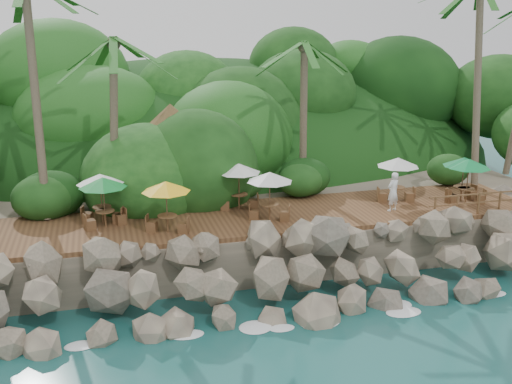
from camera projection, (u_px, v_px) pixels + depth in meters
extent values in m
plane|color=#19514F|center=(298.00, 325.00, 21.81)|extent=(140.00, 140.00, 0.00)
cube|color=gray|center=(214.00, 185.00, 36.38)|extent=(32.00, 25.20, 2.10)
ellipsoid|color=#143811|center=(195.00, 173.00, 43.64)|extent=(44.80, 28.00, 15.40)
cube|color=brown|center=(256.00, 218.00, 26.77)|extent=(26.00, 5.00, 0.20)
ellipsoid|color=white|center=(39.00, 354.00, 19.86)|extent=(1.20, 0.80, 0.06)
ellipsoid|color=white|center=(131.00, 342.00, 20.60)|extent=(1.20, 0.80, 0.06)
ellipsoid|color=white|center=(216.00, 331.00, 21.34)|extent=(1.20, 0.80, 0.06)
ellipsoid|color=white|center=(296.00, 321.00, 22.08)|extent=(1.20, 0.80, 0.06)
ellipsoid|color=white|center=(370.00, 311.00, 22.82)|extent=(1.20, 0.80, 0.06)
ellipsoid|color=white|center=(440.00, 302.00, 23.56)|extent=(1.20, 0.80, 0.06)
ellipsoid|color=white|center=(505.00, 293.00, 24.30)|extent=(1.20, 0.80, 0.06)
cylinder|color=brown|center=(36.00, 103.00, 25.34)|extent=(0.45, 1.66, 10.03)
cylinder|color=brown|center=(114.00, 127.00, 26.75)|extent=(0.92, 0.84, 7.68)
ellipsoid|color=#23601E|center=(108.00, 38.00, 25.70)|extent=(6.00, 6.00, 2.40)
cylinder|color=brown|center=(303.00, 119.00, 29.56)|extent=(0.67, 0.78, 7.40)
ellipsoid|color=#23601E|center=(305.00, 43.00, 28.54)|extent=(6.00, 6.00, 2.40)
cylinder|color=brown|center=(477.00, 86.00, 30.23)|extent=(0.78, 2.12, 10.30)
cylinder|color=brown|center=(146.00, 182.00, 27.74)|extent=(0.16, 0.16, 2.40)
cylinder|color=brown|center=(206.00, 178.00, 28.43)|extent=(0.16, 0.16, 2.40)
cylinder|color=brown|center=(142.00, 168.00, 30.34)|extent=(0.16, 0.16, 2.40)
cylinder|color=brown|center=(196.00, 165.00, 31.03)|extent=(0.16, 0.16, 2.40)
cone|color=brown|center=(171.00, 126.00, 28.75)|extent=(5.01, 5.01, 2.20)
cylinder|color=brown|center=(103.00, 215.00, 25.72)|extent=(0.08, 0.08, 0.71)
cylinder|color=brown|center=(102.00, 207.00, 25.62)|extent=(0.80, 0.80, 0.05)
cylinder|color=brown|center=(101.00, 199.00, 25.52)|extent=(0.05, 0.05, 2.10)
cone|color=white|center=(100.00, 179.00, 25.27)|extent=(2.00, 2.00, 0.43)
cube|color=brown|center=(88.00, 218.00, 25.78)|extent=(0.50, 0.50, 0.44)
cube|color=brown|center=(118.00, 218.00, 25.72)|extent=(0.50, 0.50, 0.44)
cylinder|color=brown|center=(396.00, 195.00, 28.72)|extent=(0.08, 0.08, 0.71)
cylinder|color=brown|center=(396.00, 187.00, 28.62)|extent=(0.80, 0.80, 0.05)
cylinder|color=brown|center=(397.00, 181.00, 28.53)|extent=(0.05, 0.05, 2.10)
cone|color=silver|center=(398.00, 162.00, 28.28)|extent=(2.00, 2.00, 0.43)
cube|color=brown|center=(382.00, 197.00, 28.74)|extent=(0.48, 0.48, 0.44)
cube|color=brown|center=(409.00, 197.00, 28.77)|extent=(0.48, 0.48, 0.44)
cylinder|color=brown|center=(270.00, 212.00, 26.05)|extent=(0.08, 0.08, 0.71)
cylinder|color=brown|center=(270.00, 204.00, 25.95)|extent=(0.80, 0.80, 0.05)
cylinder|color=brown|center=(270.00, 197.00, 25.86)|extent=(0.05, 0.05, 2.10)
cone|color=silver|center=(270.00, 177.00, 25.61)|extent=(2.00, 2.00, 0.43)
cube|color=brown|center=(254.00, 215.00, 26.15)|extent=(0.52, 0.52, 0.44)
cube|color=brown|center=(285.00, 216.00, 26.01)|extent=(0.52, 0.52, 0.44)
cylinder|color=brown|center=(466.00, 196.00, 28.46)|extent=(0.08, 0.08, 0.71)
cylinder|color=brown|center=(467.00, 189.00, 28.36)|extent=(0.80, 0.80, 0.05)
cylinder|color=brown|center=(467.00, 182.00, 28.27)|extent=(0.05, 0.05, 2.10)
cone|color=#0D7B39|center=(469.00, 163.00, 28.02)|extent=(2.00, 2.00, 0.43)
cube|color=brown|center=(451.00, 199.00, 28.53)|extent=(0.50, 0.50, 0.44)
cube|color=brown|center=(480.00, 199.00, 28.47)|extent=(0.50, 0.50, 0.44)
cylinder|color=brown|center=(461.00, 194.00, 28.79)|extent=(0.08, 0.08, 0.71)
cylinder|color=brown|center=(462.00, 187.00, 28.69)|extent=(0.80, 0.80, 0.05)
cylinder|color=brown|center=(462.00, 180.00, 28.60)|extent=(0.05, 0.05, 2.10)
cone|color=#0C6E35|center=(464.00, 162.00, 28.35)|extent=(2.00, 2.00, 0.43)
cube|color=brown|center=(451.00, 199.00, 28.51)|extent=(0.49, 0.49, 0.44)
cube|color=brown|center=(471.00, 195.00, 29.14)|extent=(0.49, 0.49, 0.44)
cylinder|color=brown|center=(168.00, 224.00, 24.55)|extent=(0.08, 0.08, 0.71)
cylinder|color=brown|center=(167.00, 216.00, 24.45)|extent=(0.80, 0.80, 0.05)
cylinder|color=brown|center=(167.00, 208.00, 24.36)|extent=(0.05, 0.05, 2.10)
cone|color=yellow|center=(166.00, 187.00, 24.11)|extent=(2.00, 2.00, 0.43)
cube|color=brown|center=(152.00, 226.00, 24.67)|extent=(0.52, 0.52, 0.44)
cube|color=brown|center=(184.00, 228.00, 24.50)|extent=(0.52, 0.52, 0.44)
cylinder|color=brown|center=(105.00, 219.00, 25.17)|extent=(0.08, 0.08, 0.71)
cylinder|color=brown|center=(105.00, 211.00, 25.07)|extent=(0.80, 0.80, 0.05)
cylinder|color=brown|center=(104.00, 203.00, 24.98)|extent=(0.05, 0.05, 2.10)
cone|color=#0D782B|center=(103.00, 182.00, 24.73)|extent=(2.00, 2.00, 0.43)
cube|color=brown|center=(90.00, 225.00, 24.85)|extent=(0.51, 0.51, 0.44)
cube|color=brown|center=(121.00, 219.00, 25.56)|extent=(0.51, 0.51, 0.44)
cylinder|color=brown|center=(239.00, 202.00, 27.56)|extent=(0.08, 0.08, 0.71)
cylinder|color=brown|center=(239.00, 194.00, 27.46)|extent=(0.80, 0.80, 0.05)
cylinder|color=brown|center=(239.00, 187.00, 27.37)|extent=(0.05, 0.05, 2.10)
cone|color=white|center=(239.00, 168.00, 27.12)|extent=(2.00, 2.00, 0.43)
cube|color=brown|center=(225.00, 205.00, 27.53)|extent=(0.46, 0.46, 0.44)
cube|color=brown|center=(254.00, 204.00, 27.67)|extent=(0.46, 0.46, 0.44)
cylinder|color=brown|center=(435.00, 207.00, 26.29)|extent=(0.10, 0.10, 1.00)
cylinder|color=brown|center=(457.00, 205.00, 26.56)|extent=(0.10, 0.10, 1.00)
cylinder|color=brown|center=(479.00, 203.00, 26.83)|extent=(0.10, 0.10, 1.00)
cylinder|color=brown|center=(500.00, 202.00, 27.10)|extent=(0.10, 0.10, 1.00)
cube|color=brown|center=(490.00, 193.00, 26.84)|extent=(6.10, 0.06, 0.06)
cube|color=brown|center=(489.00, 201.00, 26.95)|extent=(6.10, 0.06, 0.06)
imported|color=white|center=(393.00, 192.00, 27.18)|extent=(0.77, 0.64, 1.82)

